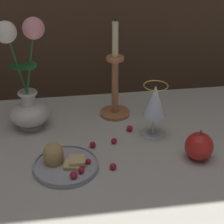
% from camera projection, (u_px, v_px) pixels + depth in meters
% --- Properties ---
extents(ground_plane, '(2.40, 2.40, 0.00)m').
position_uv_depth(ground_plane, '(99.00, 147.00, 1.06)').
color(ground_plane, '#B7B2A3').
rests_on(ground_plane, ground).
extents(vase, '(0.14, 0.12, 0.34)m').
position_uv_depth(vase, '(27.00, 92.00, 1.10)').
color(vase, silver).
rests_on(vase, ground_plane).
extents(plate_with_pastries, '(0.17, 0.17, 0.07)m').
position_uv_depth(plate_with_pastries, '(63.00, 162.00, 0.97)').
color(plate_with_pastries, '#A3A3A8').
rests_on(plate_with_pastries, ground_plane).
extents(wine_glass, '(0.07, 0.07, 0.16)m').
position_uv_depth(wine_glass, '(155.00, 103.00, 1.07)').
color(wine_glass, silver).
rests_on(wine_glass, ground_plane).
extents(candlestick, '(0.10, 0.10, 0.32)m').
position_uv_depth(candlestick, '(115.00, 87.00, 1.18)').
color(candlestick, '#B77042').
rests_on(candlestick, ground_plane).
extents(apple_beside_vase, '(0.08, 0.08, 0.09)m').
position_uv_depth(apple_beside_vase, '(199.00, 146.00, 1.00)').
color(apple_beside_vase, red).
rests_on(apple_beside_vase, ground_plane).
extents(berry_near_plate, '(0.02, 0.02, 0.02)m').
position_uv_depth(berry_near_plate, '(114.00, 141.00, 1.07)').
color(berry_near_plate, '#AD192D').
rests_on(berry_near_plate, ground_plane).
extents(berry_front_center, '(0.02, 0.02, 0.02)m').
position_uv_depth(berry_front_center, '(130.00, 128.00, 1.13)').
color(berry_front_center, '#AD192D').
rests_on(berry_front_center, ground_plane).
extents(berry_by_glass_stem, '(0.02, 0.02, 0.02)m').
position_uv_depth(berry_by_glass_stem, '(92.00, 144.00, 1.06)').
color(berry_by_glass_stem, '#AD192D').
rests_on(berry_by_glass_stem, ground_plane).
extents(berry_under_candlestick, '(0.02, 0.02, 0.02)m').
position_uv_depth(berry_under_candlestick, '(113.00, 167.00, 0.97)').
color(berry_under_candlestick, '#AD192D').
rests_on(berry_under_candlestick, ground_plane).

